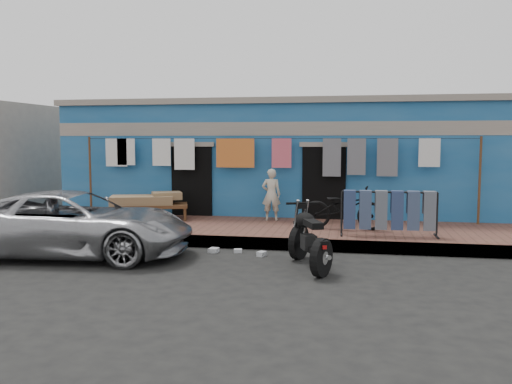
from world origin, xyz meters
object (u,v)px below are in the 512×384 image
object	(u,v)px
car	(74,223)
jeans_rack	(389,213)
seated_person	(271,195)
charpoy	(150,207)
motorcycle	(310,236)
bicycle	(344,203)

from	to	relation	value
car	jeans_rack	world-z (taller)	car
seated_person	car	bearing A→B (deg)	41.42
car	charpoy	distance (m)	3.33
seated_person	motorcycle	size ratio (longest dim) A/B	0.71
motorcycle	jeans_rack	bearing A→B (deg)	33.06
jeans_rack	bicycle	bearing A→B (deg)	143.06
car	charpoy	xyz separation A→B (m)	(0.26, 3.32, -0.08)
jeans_rack	motorcycle	bearing A→B (deg)	-125.31
car	charpoy	size ratio (longest dim) A/B	2.17
motorcycle	jeans_rack	world-z (taller)	jeans_rack
bicycle	charpoy	bearing A→B (deg)	86.62
car	charpoy	world-z (taller)	car
jeans_rack	seated_person	bearing A→B (deg)	147.45
car	motorcycle	world-z (taller)	car
bicycle	seated_person	bearing A→B (deg)	63.81
seated_person	bicycle	distance (m)	2.11
car	seated_person	world-z (taller)	seated_person
bicycle	charpoy	world-z (taller)	bicycle
bicycle	jeans_rack	bearing A→B (deg)	-123.04
charpoy	car	bearing A→B (deg)	-94.49
seated_person	charpoy	bearing A→B (deg)	0.89
motorcycle	charpoy	size ratio (longest dim) A/B	0.85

